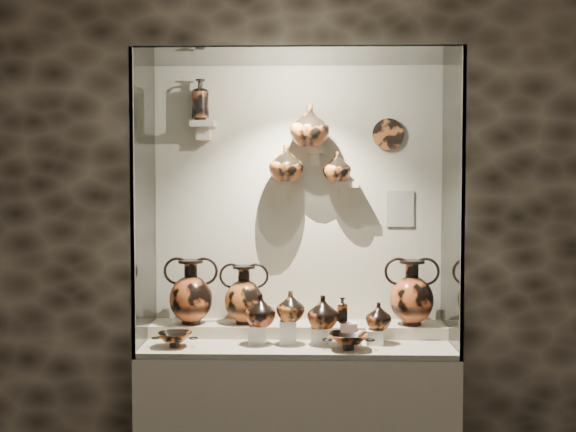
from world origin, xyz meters
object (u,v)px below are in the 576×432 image
(lekythos_tall, at_px, (200,97))
(ovoid_vase_a, at_px, (286,163))
(jug_c, at_px, (323,312))
(ovoid_vase_b, at_px, (310,125))
(jug_b, at_px, (290,306))
(kylix_left, at_px, (175,338))
(amphora_right, at_px, (412,292))
(kylix_right, at_px, (349,340))
(amphora_mid, at_px, (244,294))
(lekythos_small, at_px, (342,308))
(ovoid_vase_c, at_px, (337,166))
(amphora_left, at_px, (191,292))
(jug_a, at_px, (260,310))
(jug_e, at_px, (378,316))

(lekythos_tall, relative_size, ovoid_vase_a, 1.30)
(jug_c, distance_m, ovoid_vase_b, 1.06)
(jug_b, distance_m, kylix_left, 0.65)
(amphora_right, relative_size, kylix_right, 1.41)
(ovoid_vase_a, bearing_deg, amphora_mid, -165.94)
(lekythos_small, height_order, ovoid_vase_c, ovoid_vase_c)
(amphora_mid, height_order, amphora_right, amphora_right)
(amphora_left, height_order, amphora_right, amphora_right)
(kylix_left, xyz_separation_m, ovoid_vase_c, (0.88, 0.34, 0.93))
(ovoid_vase_a, bearing_deg, kylix_right, -41.74)
(jug_b, height_order, lekythos_tall, lekythos_tall)
(kylix_left, bearing_deg, jug_a, 22.70)
(amphora_mid, relative_size, kylix_left, 1.41)
(amphora_left, xyz_separation_m, kylix_left, (-0.04, -0.28, -0.21))
(amphora_mid, xyz_separation_m, lekythos_tall, (-0.26, 0.08, 1.13))
(jug_a, bearing_deg, kylix_left, -147.56)
(jug_c, relative_size, lekythos_tall, 0.66)
(amphora_mid, relative_size, ovoid_vase_a, 1.62)
(ovoid_vase_a, bearing_deg, ovoid_vase_b, 0.10)
(jug_a, height_order, ovoid_vase_b, ovoid_vase_b)
(jug_a, distance_m, jug_e, 0.65)
(jug_e, height_order, kylix_left, jug_e)
(lekythos_small, height_order, kylix_left, lekythos_small)
(amphora_mid, height_order, jug_e, amphora_mid)
(amphora_mid, relative_size, amphora_right, 0.90)
(amphora_left, bearing_deg, jug_a, -29.46)
(ovoid_vase_b, bearing_deg, jug_e, -18.54)
(amphora_right, distance_m, jug_c, 0.56)
(lekythos_small, height_order, ovoid_vase_b, ovoid_vase_b)
(amphora_left, relative_size, lekythos_small, 2.36)
(amphora_mid, relative_size, jug_c, 1.89)
(amphora_right, bearing_deg, lekythos_small, -138.50)
(amphora_mid, distance_m, ovoid_vase_c, 0.91)
(jug_a, height_order, lekythos_tall, lekythos_tall)
(jug_e, height_order, lekythos_tall, lekythos_tall)
(jug_c, xyz_separation_m, kylix_right, (0.13, -0.11, -0.13))
(jug_c, height_order, jug_e, jug_c)
(jug_b, relative_size, lekythos_tall, 0.60)
(amphora_mid, height_order, ovoid_vase_a, ovoid_vase_a)
(lekythos_tall, relative_size, ovoid_vase_b, 1.15)
(amphora_mid, relative_size, ovoid_vase_b, 1.43)
(jug_b, relative_size, ovoid_vase_c, 0.95)
(amphora_left, xyz_separation_m, jug_b, (0.58, -0.21, -0.04))
(kylix_right, bearing_deg, ovoid_vase_a, 117.75)
(amphora_mid, relative_size, lekythos_tall, 1.25)
(jug_b, height_order, jug_c, jug_b)
(amphora_mid, bearing_deg, jug_e, -3.99)
(kylix_right, bearing_deg, kylix_left, 162.47)
(amphora_right, distance_m, kylix_right, 0.53)
(kylix_left, bearing_deg, jug_b, 20.37)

